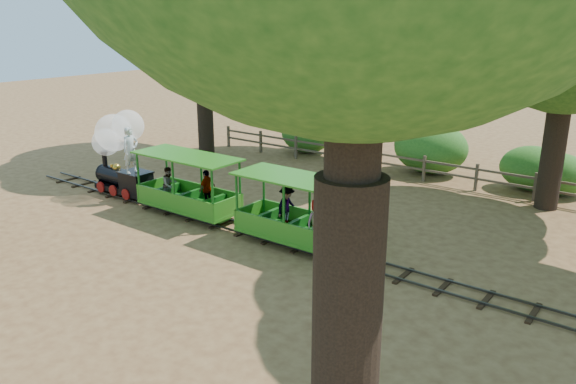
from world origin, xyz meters
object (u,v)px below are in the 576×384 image
Objects in this scene: carriage_rear at (298,219)px; fence at (400,163)px; locomotive at (118,147)px; carriage_front at (188,192)px.

carriage_rear reaches higher than fence.
locomotive is 3.55m from carriage_front.
locomotive is at bearing 179.00° from carriage_front.
locomotive is 0.17× the size of fence.
fence is at bearing 49.44° from locomotive.
locomotive reaches higher than carriage_front.
carriage_front is 4.22m from carriage_rear.
carriage_front is (3.41, -0.06, -0.97)m from locomotive.
fence is at bearing 95.97° from carriage_rear.
carriage_rear is 8.03m from fence.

